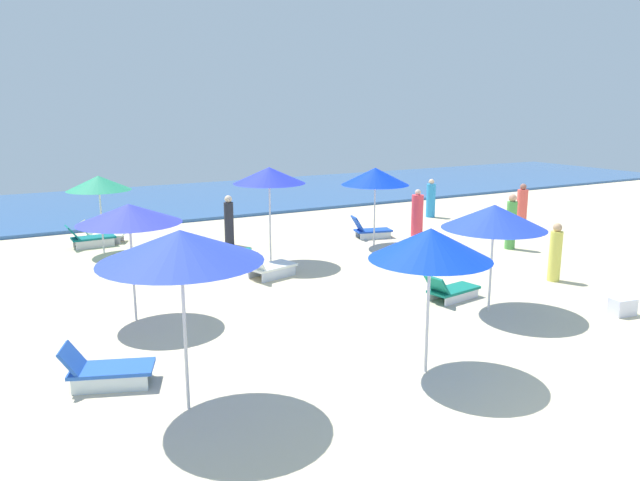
{
  "coord_description": "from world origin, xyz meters",
  "views": [
    {
      "loc": [
        -7.03,
        -2.93,
        4.38
      ],
      "look_at": [
        0.69,
        10.88,
        0.86
      ],
      "focal_mm": 34.48,
      "sensor_mm": 36.0,
      "label": 1
    }
  ],
  "objects_px": {
    "umbrella_3": "(129,214)",
    "umbrella_4": "(269,175)",
    "umbrella_8": "(430,244)",
    "umbrella_7": "(181,246)",
    "umbrella_0": "(99,183)",
    "lounge_chair_7_0": "(106,369)",
    "beachgoer_0": "(522,209)",
    "lounge_chair_4_1": "(269,267)",
    "lounge_chair_9_0": "(370,230)",
    "umbrella_1": "(494,217)",
    "lounge_chair_0_1": "(101,235)",
    "beachgoer_3": "(229,222)",
    "lounge_chair_1_0": "(451,290)",
    "beachgoer_5": "(431,200)",
    "lounge_chair_0_0": "(90,238)",
    "lounge_chair_4_0": "(227,252)",
    "beachgoer_2": "(417,215)",
    "cooler_box_0": "(622,307)",
    "beachgoer_6": "(555,254)",
    "beachgoer_4": "(511,223)",
    "umbrella_9": "(375,176)"
  },
  "relations": [
    {
      "from": "lounge_chair_4_0",
      "to": "umbrella_8",
      "type": "relative_size",
      "value": 0.59
    },
    {
      "from": "umbrella_8",
      "to": "cooler_box_0",
      "type": "xyz_separation_m",
      "value": [
        5.45,
        0.2,
        -2.01
      ]
    },
    {
      "from": "lounge_chair_0_1",
      "to": "umbrella_4",
      "type": "bearing_deg",
      "value": -119.63
    },
    {
      "from": "umbrella_8",
      "to": "lounge_chair_9_0",
      "type": "xyz_separation_m",
      "value": [
        5.06,
        9.24,
        -1.93
      ]
    },
    {
      "from": "lounge_chair_1_0",
      "to": "umbrella_9",
      "type": "bearing_deg",
      "value": -24.83
    },
    {
      "from": "umbrella_9",
      "to": "beachgoer_0",
      "type": "distance_m",
      "value": 6.02
    },
    {
      "from": "umbrella_8",
      "to": "umbrella_7",
      "type": "bearing_deg",
      "value": 169.82
    },
    {
      "from": "beachgoer_3",
      "to": "lounge_chair_0_0",
      "type": "bearing_deg",
      "value": 137.37
    },
    {
      "from": "umbrella_4",
      "to": "lounge_chair_9_0",
      "type": "bearing_deg",
      "value": 17.74
    },
    {
      "from": "lounge_chair_0_0",
      "to": "cooler_box_0",
      "type": "relative_size",
      "value": 2.87
    },
    {
      "from": "lounge_chair_4_1",
      "to": "beachgoer_0",
      "type": "bearing_deg",
      "value": -98.42
    },
    {
      "from": "umbrella_4",
      "to": "beachgoer_4",
      "type": "relative_size",
      "value": 1.58
    },
    {
      "from": "beachgoer_3",
      "to": "cooler_box_0",
      "type": "bearing_deg",
      "value": -81.52
    },
    {
      "from": "lounge_chair_0_0",
      "to": "cooler_box_0",
      "type": "height_order",
      "value": "lounge_chair_0_0"
    },
    {
      "from": "lounge_chair_0_0",
      "to": "umbrella_9",
      "type": "xyz_separation_m",
      "value": [
        7.88,
        -4.2,
        1.92
      ]
    },
    {
      "from": "lounge_chair_0_0",
      "to": "beachgoer_6",
      "type": "relative_size",
      "value": 0.97
    },
    {
      "from": "lounge_chair_7_0",
      "to": "beachgoer_6",
      "type": "relative_size",
      "value": 1.02
    },
    {
      "from": "umbrella_7",
      "to": "umbrella_0",
      "type": "bearing_deg",
      "value": 86.05
    },
    {
      "from": "lounge_chair_0_1",
      "to": "lounge_chair_1_0",
      "type": "relative_size",
      "value": 0.99
    },
    {
      "from": "beachgoer_0",
      "to": "cooler_box_0",
      "type": "distance_m",
      "value": 8.9
    },
    {
      "from": "umbrella_0",
      "to": "umbrella_7",
      "type": "xyz_separation_m",
      "value": [
        -0.74,
        -10.73,
        0.35
      ]
    },
    {
      "from": "umbrella_4",
      "to": "lounge_chair_7_0",
      "type": "distance_m",
      "value": 8.32
    },
    {
      "from": "umbrella_8",
      "to": "lounge_chair_9_0",
      "type": "relative_size",
      "value": 1.73
    },
    {
      "from": "lounge_chair_0_1",
      "to": "umbrella_3",
      "type": "distance_m",
      "value": 8.23
    },
    {
      "from": "umbrella_0",
      "to": "umbrella_3",
      "type": "relative_size",
      "value": 0.95
    },
    {
      "from": "lounge_chair_7_0",
      "to": "umbrella_7",
      "type": "bearing_deg",
      "value": -125.68
    },
    {
      "from": "umbrella_7",
      "to": "beachgoer_2",
      "type": "bearing_deg",
      "value": 37.51
    },
    {
      "from": "umbrella_1",
      "to": "umbrella_8",
      "type": "xyz_separation_m",
      "value": [
        -3.18,
        -1.81,
        0.13
      ]
    },
    {
      "from": "beachgoer_5",
      "to": "umbrella_1",
      "type": "bearing_deg",
      "value": -133.68
    },
    {
      "from": "umbrella_7",
      "to": "beachgoer_2",
      "type": "height_order",
      "value": "umbrella_7"
    },
    {
      "from": "beachgoer_6",
      "to": "cooler_box_0",
      "type": "distance_m",
      "value": 2.7
    },
    {
      "from": "beachgoer_0",
      "to": "umbrella_3",
      "type": "bearing_deg",
      "value": 131.01
    },
    {
      "from": "umbrella_8",
      "to": "lounge_chair_9_0",
      "type": "distance_m",
      "value": 10.71
    },
    {
      "from": "umbrella_3",
      "to": "beachgoer_5",
      "type": "relative_size",
      "value": 1.61
    },
    {
      "from": "umbrella_0",
      "to": "beachgoer_5",
      "type": "distance_m",
      "value": 12.52
    },
    {
      "from": "lounge_chair_0_1",
      "to": "beachgoer_3",
      "type": "height_order",
      "value": "beachgoer_3"
    },
    {
      "from": "lounge_chair_7_0",
      "to": "umbrella_9",
      "type": "relative_size",
      "value": 0.61
    },
    {
      "from": "lounge_chair_4_1",
      "to": "lounge_chair_9_0",
      "type": "relative_size",
      "value": 1.02
    },
    {
      "from": "umbrella_7",
      "to": "beachgoer_4",
      "type": "height_order",
      "value": "umbrella_7"
    },
    {
      "from": "umbrella_0",
      "to": "beachgoer_0",
      "type": "relative_size",
      "value": 1.39
    },
    {
      "from": "umbrella_4",
      "to": "lounge_chair_4_1",
      "type": "relative_size",
      "value": 1.87
    },
    {
      "from": "lounge_chair_1_0",
      "to": "beachgoer_4",
      "type": "relative_size",
      "value": 0.85
    },
    {
      "from": "umbrella_1",
      "to": "lounge_chair_1_0",
      "type": "xyz_separation_m",
      "value": [
        -0.23,
        0.97,
        -1.83
      ]
    },
    {
      "from": "lounge_chair_1_0",
      "to": "umbrella_8",
      "type": "bearing_deg",
      "value": 124.58
    },
    {
      "from": "umbrella_3",
      "to": "umbrella_4",
      "type": "height_order",
      "value": "umbrella_4"
    },
    {
      "from": "umbrella_4",
      "to": "umbrella_8",
      "type": "relative_size",
      "value": 1.1
    },
    {
      "from": "umbrella_4",
      "to": "beachgoer_0",
      "type": "distance_m",
      "value": 9.72
    },
    {
      "from": "umbrella_3",
      "to": "beachgoer_4",
      "type": "bearing_deg",
      "value": 4.33
    },
    {
      "from": "lounge_chair_1_0",
      "to": "umbrella_3",
      "type": "distance_m",
      "value": 7.23
    },
    {
      "from": "umbrella_0",
      "to": "lounge_chair_7_0",
      "type": "bearing_deg",
      "value": -100.0
    }
  ]
}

